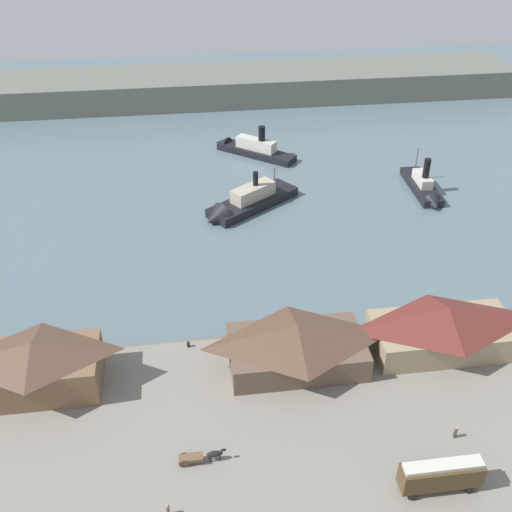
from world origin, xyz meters
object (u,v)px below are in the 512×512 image
object	(u,v)px
ferry_moored_west	(425,188)
ferry_shed_east_terminal	(36,365)
street_tram	(441,474)
pedestrian_walking_east	(168,510)
ferry_shed_customs_shed	(297,344)
pedestrian_standing_center	(455,433)
ferry_departing_north	(244,204)
ferry_shed_central_terminal	(444,327)
ferry_moored_east	(249,148)
horse_cart	(200,456)
mooring_post_center_west	(188,344)

from	to	relation	value
ferry_moored_west	ferry_shed_east_terminal	bearing A→B (deg)	-146.11
street_tram	pedestrian_walking_east	distance (m)	31.58
ferry_shed_customs_shed	street_tram	world-z (taller)	ferry_shed_customs_shed
ferry_shed_east_terminal	pedestrian_standing_center	size ratio (longest dim) A/B	9.79
pedestrian_standing_center	ferry_departing_north	size ratio (longest dim) A/B	0.08
ferry_shed_east_terminal	ferry_departing_north	bearing A→B (deg)	54.71
ferry_shed_east_terminal	ferry_shed_central_terminal	distance (m)	58.63
ferry_shed_customs_shed	ferry_moored_east	size ratio (longest dim) A/B	0.97
horse_cart	ferry_moored_east	bearing A→B (deg)	79.29
pedestrian_walking_east	ferry_moored_east	bearing A→B (deg)	77.76
ferry_moored_east	pedestrian_walking_east	bearing A→B (deg)	-102.24
ferry_moored_west	ferry_shed_central_terminal	bearing A→B (deg)	-108.24
ferry_shed_east_terminal	mooring_post_center_west	bearing A→B (deg)	14.58
pedestrian_standing_center	ferry_moored_west	distance (m)	70.09
ferry_shed_customs_shed	horse_cart	distance (m)	21.74
ferry_moored_west	pedestrian_standing_center	bearing A→B (deg)	-107.71
ferry_shed_central_terminal	pedestrian_standing_center	bearing A→B (deg)	-106.09
street_tram	ferry_moored_west	distance (m)	78.24
ferry_shed_east_terminal	ferry_moored_west	distance (m)	90.63
ferry_shed_east_terminal	ferry_moored_east	distance (m)	86.86
pedestrian_walking_east	ferry_shed_central_terminal	bearing A→B (deg)	28.85
mooring_post_center_west	ferry_departing_north	xyz separation A→B (m)	(13.47, 43.01, -0.15)
street_tram	mooring_post_center_west	bearing A→B (deg)	134.51
street_tram	ferry_departing_north	xyz separation A→B (m)	(-14.63, 71.60, -2.24)
ferry_moored_east	ferry_moored_west	distance (m)	45.10
ferry_shed_east_terminal	mooring_post_center_west	distance (m)	21.78
ferry_shed_central_terminal	ferry_moored_east	xyz separation A→B (m)	(-19.58, 77.19, -3.50)
ferry_departing_north	ferry_moored_west	xyz separation A→B (m)	(40.89, 2.06, -0.15)
ferry_moored_east	horse_cart	bearing A→B (deg)	-100.71
mooring_post_center_west	ferry_moored_west	xyz separation A→B (m)	(54.36, 45.07, -0.30)
ferry_shed_east_terminal	pedestrian_standing_center	xyz separation A→B (m)	(53.85, -16.28, -3.18)
ferry_moored_west	ferry_departing_north	bearing A→B (deg)	-177.12
horse_cart	ferry_departing_north	bearing A→B (deg)	78.68
mooring_post_center_west	ferry_moored_east	distance (m)	74.37
ferry_moored_east	mooring_post_center_west	bearing A→B (deg)	-104.21
ferry_shed_customs_shed	horse_cart	size ratio (longest dim) A/B	3.41
ferry_moored_east	pedestrian_standing_center	bearing A→B (deg)	-81.04
horse_cart	pedestrian_standing_center	size ratio (longest dim) A/B	3.29
ferry_moored_west	ferry_moored_east	bearing A→B (deg)	143.20
horse_cart	pedestrian_walking_east	bearing A→B (deg)	-121.15
pedestrian_walking_east	ferry_departing_north	distance (m)	72.82
horse_cart	pedestrian_walking_east	world-z (taller)	horse_cart
street_tram	pedestrian_standing_center	xyz separation A→B (m)	(4.95, 6.89, -1.74)
horse_cart	ferry_shed_central_terminal	bearing A→B (deg)	23.29
street_tram	ferry_shed_east_terminal	bearing A→B (deg)	154.64
ferry_shed_central_terminal	pedestrian_standing_center	distance (m)	17.54
street_tram	ferry_moored_east	xyz separation A→B (m)	(-9.84, 100.67, -2.18)
ferry_departing_north	ferry_moored_east	bearing A→B (deg)	80.66
ferry_shed_central_terminal	ferry_shed_east_terminal	bearing A→B (deg)	-179.69
ferry_shed_central_terminal	ferry_moored_west	size ratio (longest dim) A/B	1.12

